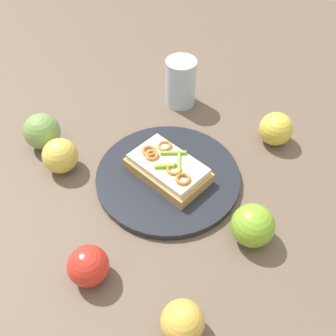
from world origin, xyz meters
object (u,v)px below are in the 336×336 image
(apple_0, at_px, (182,322))
(apple_3, at_px, (60,156))
(plate, at_px, (168,177))
(sandwich, at_px, (168,168))
(apple_5, at_px, (42,131))
(apple_4, at_px, (88,266))
(apple_2, at_px, (276,129))
(drinking_glass, at_px, (181,82))
(apple_1, at_px, (253,225))

(apple_0, height_order, apple_3, apple_3)
(plate, distance_m, apple_0, 0.32)
(sandwich, xyz_separation_m, apple_5, (-0.03, 0.30, 0.01))
(apple_3, xyz_separation_m, apple_4, (-0.19, -0.20, -0.00))
(sandwich, relative_size, apple_4, 2.65)
(apple_2, height_order, apple_5, apple_5)
(apple_4, relative_size, apple_5, 0.88)
(sandwich, height_order, apple_0, apple_0)
(apple_2, height_order, drinking_glass, drinking_glass)
(apple_3, bearing_deg, sandwich, -72.14)
(sandwich, distance_m, apple_1, 0.21)
(apple_0, bearing_deg, apple_2, -1.11)
(sandwich, height_order, apple_2, apple_2)
(apple_1, distance_m, drinking_glass, 0.42)
(apple_2, distance_m, apple_5, 0.52)
(apple_5, height_order, drinking_glass, drinking_glass)
(apple_0, relative_size, apple_1, 0.86)
(apple_1, xyz_separation_m, apple_4, (-0.20, 0.22, -0.00))
(apple_1, distance_m, apple_5, 0.50)
(apple_3, bearing_deg, apple_1, -88.93)
(apple_1, distance_m, apple_3, 0.42)
(plate, xyz_separation_m, apple_5, (-0.03, 0.30, 0.03))
(sandwich, bearing_deg, apple_3, -144.37)
(apple_2, relative_size, apple_5, 0.93)
(sandwich, distance_m, apple_2, 0.27)
(apple_4, bearing_deg, plate, -5.16)
(plate, xyz_separation_m, apple_1, (-0.06, -0.20, 0.03))
(plate, relative_size, apple_0, 4.41)
(apple_5, bearing_deg, sandwich, -84.61)
(apple_1, xyz_separation_m, apple_3, (-0.01, 0.42, -0.00))
(apple_1, relative_size, apple_3, 1.06)
(sandwich, height_order, apple_3, apple_3)
(apple_2, bearing_deg, sandwich, 141.65)
(plate, distance_m, drinking_glass, 0.27)
(apple_2, bearing_deg, apple_1, -173.10)
(apple_0, relative_size, drinking_glass, 0.57)
(plate, distance_m, apple_5, 0.30)
(sandwich, height_order, apple_4, apple_4)
(sandwich, relative_size, apple_2, 2.49)
(apple_3, relative_size, drinking_glass, 0.63)
(apple_0, distance_m, drinking_glass, 0.58)
(apple_1, bearing_deg, drinking_glass, 42.68)
(sandwich, relative_size, apple_3, 2.50)
(sandwich, xyz_separation_m, apple_3, (-0.07, 0.22, 0.00))
(apple_0, distance_m, apple_5, 0.52)
(apple_3, height_order, apple_5, apple_5)
(apple_0, distance_m, apple_3, 0.43)
(sandwich, bearing_deg, plate, 16.82)
(sandwich, bearing_deg, apple_0, -42.18)
(apple_1, xyz_separation_m, drinking_glass, (0.31, 0.29, 0.02))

